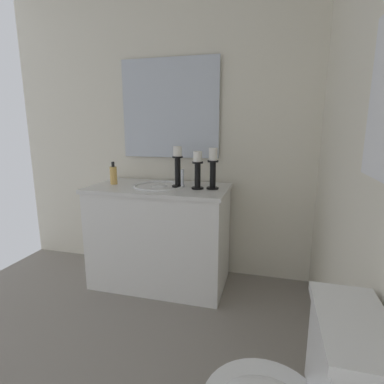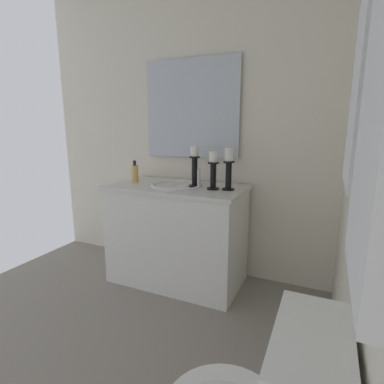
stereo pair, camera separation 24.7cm
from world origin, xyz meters
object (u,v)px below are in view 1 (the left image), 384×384
object	(u,v)px
vanity_cabinet	(160,235)
candle_holder_short	(198,169)
sink_basin	(159,191)
candle_holder_mid	(178,166)
soap_bottle	(113,175)
candle_holder_tall	(213,167)
mirror	(170,109)

from	to	relation	value
vanity_cabinet	candle_holder_short	size ratio (longest dim) A/B	3.87
vanity_cabinet	sink_basin	distance (m)	0.36
candle_holder_mid	candle_holder_short	bearing A→B (deg)	77.24
candle_holder_mid	soap_bottle	bearing A→B (deg)	-87.73
candle_holder_mid	soap_bottle	world-z (taller)	candle_holder_mid
sink_basin	candle_holder_tall	xyz separation A→B (m)	(-0.01, 0.42, 0.20)
mirror	candle_holder_mid	xyz separation A→B (m)	(0.26, 0.15, -0.43)
mirror	candle_holder_tall	world-z (taller)	mirror
candle_holder_tall	candle_holder_short	xyz separation A→B (m)	(0.03, -0.11, -0.01)
soap_bottle	candle_holder_short	bearing A→B (deg)	88.66
vanity_cabinet	candle_holder_tall	bearing A→B (deg)	91.28
sink_basin	candle_holder_mid	world-z (taller)	candle_holder_mid
soap_bottle	vanity_cabinet	bearing A→B (deg)	90.04
candle_holder_short	soap_bottle	xyz separation A→B (m)	(-0.02, -0.70, -0.07)
candle_holder_tall	candle_holder_mid	distance (m)	0.27
candle_holder_tall	candle_holder_short	world-z (taller)	candle_holder_tall
sink_basin	soap_bottle	xyz separation A→B (m)	(0.00, -0.39, 0.11)
mirror	candle_holder_mid	world-z (taller)	mirror
sink_basin	soap_bottle	size ratio (longest dim) A/B	2.23
candle_holder_short	candle_holder_mid	xyz separation A→B (m)	(-0.04, -0.17, 0.02)
sink_basin	candle_holder_mid	size ratio (longest dim) A/B	1.30
mirror	soap_bottle	distance (m)	0.71
vanity_cabinet	candle_holder_tall	xyz separation A→B (m)	(-0.01, 0.42, 0.56)
mirror	candle_holder_short	world-z (taller)	mirror
candle_holder_tall	vanity_cabinet	bearing A→B (deg)	-88.72
vanity_cabinet	mirror	world-z (taller)	mirror
sink_basin	candle_holder_mid	bearing A→B (deg)	98.18
sink_basin	candle_holder_tall	size ratio (longest dim) A/B	1.33
sink_basin	candle_holder_short	bearing A→B (deg)	86.94
candle_holder_tall	soap_bottle	xyz separation A→B (m)	(0.01, -0.81, -0.09)
vanity_cabinet	mirror	bearing A→B (deg)	179.99
vanity_cabinet	candle_holder_mid	bearing A→B (deg)	98.12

